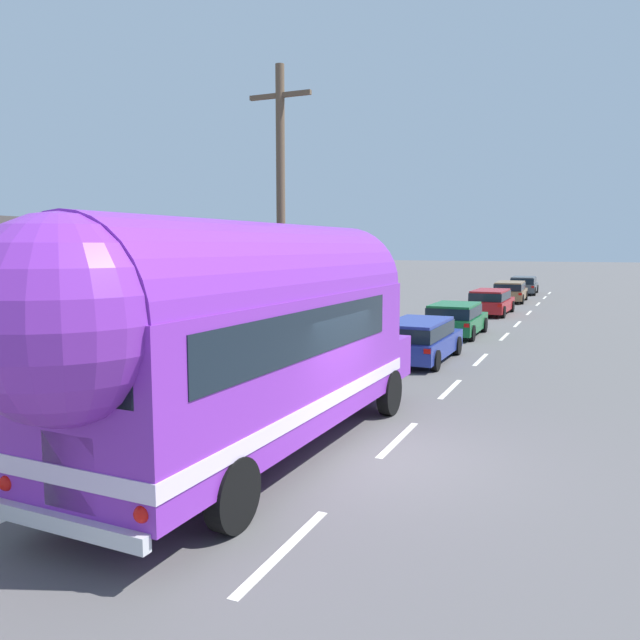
# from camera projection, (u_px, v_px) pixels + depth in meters

# --- Properties ---
(ground_plane) EXTENTS (300.00, 300.00, 0.00)m
(ground_plane) POSITION_uv_depth(u_px,v_px,m) (379.00, 458.00, 10.99)
(ground_plane) COLOR #565454
(lane_markings) EXTENTS (4.02, 80.00, 0.01)m
(lane_markings) POSITION_uv_depth(u_px,v_px,m) (416.00, 345.00, 23.50)
(lane_markings) COLOR silver
(lane_markings) RESTS_ON ground
(utility_pole) EXTENTS (1.80, 0.24, 8.50)m
(utility_pole) POSITION_uv_depth(u_px,v_px,m) (281.00, 220.00, 16.99)
(utility_pole) COLOR brown
(utility_pole) RESTS_ON ground
(painted_bus) EXTENTS (2.75, 10.84, 4.12)m
(painted_bus) POSITION_uv_depth(u_px,v_px,m) (244.00, 331.00, 10.39)
(painted_bus) COLOR purple
(painted_bus) RESTS_ON ground
(car_lead) EXTENTS (1.95, 4.52, 1.37)m
(car_lead) POSITION_uv_depth(u_px,v_px,m) (419.00, 337.00, 20.11)
(car_lead) COLOR navy
(car_lead) RESTS_ON ground
(car_second) EXTENTS (2.02, 4.29, 1.37)m
(car_second) POSITION_uv_depth(u_px,v_px,m) (456.00, 317.00, 25.89)
(car_second) COLOR #196633
(car_second) RESTS_ON ground
(car_third) EXTENTS (2.01, 4.77, 1.37)m
(car_third) POSITION_uv_depth(u_px,v_px,m) (491.00, 300.00, 33.95)
(car_third) COLOR #A5191E
(car_third) RESTS_ON ground
(car_fourth) EXTENTS (2.08, 4.77, 1.37)m
(car_fourth) POSITION_uv_depth(u_px,v_px,m) (510.00, 290.00, 41.68)
(car_fourth) COLOR olive
(car_fourth) RESTS_ON ground
(car_fifth) EXTENTS (2.05, 4.64, 1.37)m
(car_fifth) POSITION_uv_depth(u_px,v_px,m) (524.00, 284.00, 48.52)
(car_fifth) COLOR #474C51
(car_fifth) RESTS_ON ground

